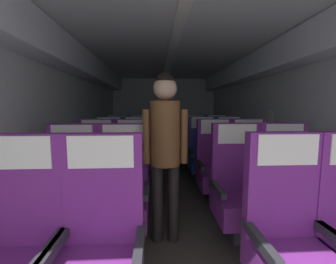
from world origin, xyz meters
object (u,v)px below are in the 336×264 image
Objects in this scene: seat_e_right_aisle at (218,146)px; seat_b_left_aisle at (123,193)px; seat_e_right_window at (195,146)px; seat_d_right_window at (203,155)px; seat_c_left_window at (96,169)px; seat_b_right_aisle at (286,190)px; seat_a_left_window at (15,252)px; seat_c_right_aisle at (250,167)px; seat_e_left_aisle at (141,147)px; seat_b_right_window at (239,191)px; seat_a_left_aisle at (100,249)px; seat_d_left_window at (109,156)px; flight_attendant at (165,140)px; seat_c_right_window at (216,168)px; seat_d_right_aisle at (230,154)px; seat_c_left_aisle at (132,169)px; seat_d_left_aisle at (137,156)px; seat_a_right_window at (291,242)px; seat_b_left_window at (71,195)px; seat_e_left_window at (117,147)px.

seat_b_left_aisle is at bearing -123.69° from seat_e_right_aisle.
seat_d_right_window is at bearing -90.62° from seat_e_right_window.
seat_c_left_window and seat_d_right_window have the same top height.
seat_a_left_window is at bearing -158.99° from seat_b_right_aisle.
seat_e_left_aisle is (-1.64, 1.69, 0.00)m from seat_c_right_aisle.
seat_b_left_aisle is at bearing 179.60° from seat_b_right_window.
seat_a_left_window and seat_b_left_aisle have the same top height.
seat_b_right_window is at bearing 179.78° from seat_b_right_aisle.
seat_c_left_window is (0.01, 1.69, 0.00)m from seat_a_left_window.
seat_a_left_aisle is 3.55m from seat_e_right_window.
flight_attendant reaches higher than seat_d_left_window.
seat_c_right_window and seat_d_right_window have the same top height.
seat_d_right_window is 1.00× the size of seat_e_right_window.
seat_a_left_window is 3.99m from seat_e_right_aisle.
seat_d_right_aisle is at bearing 56.63° from seat_a_left_aisle.
seat_d_right_window is at bearing 179.92° from seat_d_right_aisle.
seat_c_left_aisle is at bearing 153.06° from seat_b_right_aisle.
seat_d_right_window is at bearing -121.36° from seat_e_right_aisle.
seat_d_left_aisle is (0.49, 2.52, 0.00)m from seat_a_left_window.
seat_a_right_window is 1.00× the size of seat_c_right_aisle.
seat_d_left_aisle is at bearing 115.08° from seat_a_right_window.
seat_b_right_window is (1.66, 0.83, 0.00)m from seat_a_left_window.
flight_attendant is (-0.75, -1.71, 0.53)m from seat_d_right_window.
seat_d_left_aisle is at bearing 90.03° from seat_a_left_aisle.
seat_d_right_aisle is 0.96m from seat_e_right_window.
seat_a_left_aisle is 1.00× the size of seat_b_right_aisle.
seat_d_right_aisle is 1.00× the size of seat_e_right_window.
seat_a_left_aisle is at bearing -153.35° from seat_b_right_aisle.
seat_e_right_aisle is at bearing 49.26° from seat_b_left_window.
seat_c_left_window is 1.00× the size of seat_e_left_window.
seat_b_right_aisle is (1.67, 0.84, 0.00)m from seat_a_left_aisle.
seat_d_right_aisle is (2.15, 0.83, 0.00)m from seat_c_left_window.
seat_a_left_window is 1.75m from seat_c_left_aisle.
seat_e_right_aisle is at bearing 63.45° from seat_a_left_aisle.
seat_b_left_aisle is at bearing -73.44° from seat_d_left_window.
seat_a_left_window is 1.68m from seat_a_right_window.
seat_a_left_aisle is at bearing -0.72° from seat_a_left_window.
seat_d_right_window is at bearing 26.60° from seat_c_left_window.
seat_e_right_aisle is 2.88m from flight_attendant.
seat_c_left_aisle is (0.50, 1.67, 0.00)m from seat_a_left_window.
seat_b_left_window and seat_c_left_aisle have the same top height.
seat_b_left_window and seat_e_right_window have the same top height.
seat_d_right_window is (-0.01, 2.52, 0.00)m from seat_a_right_window.
seat_d_left_aisle is (-1.17, 1.69, 0.00)m from seat_b_right_window.
seat_b_left_window is at bearing -141.93° from seat_d_right_aisle.
seat_b_left_window is 0.71× the size of flight_attendant.
seat_c_left_window is 0.71× the size of flight_attendant.
seat_a_left_aisle and seat_b_right_window have the same top height.
seat_a_right_window and seat_e_right_window have the same top height.
seat_b_right_aisle is at bearing -60.12° from seat_c_right_window.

